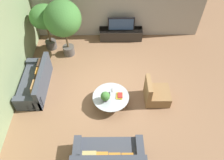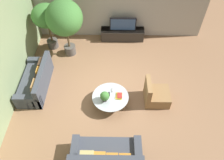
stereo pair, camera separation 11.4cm
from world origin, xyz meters
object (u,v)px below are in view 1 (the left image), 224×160
at_px(media_console, 121,34).
at_px(potted_palm_corner, 63,20).
at_px(couch_near_entry, 109,156).
at_px(armchair_wicker, 156,94).
at_px(couch_by_wall, 36,82).
at_px(potted_plant_tabletop, 105,96).
at_px(potted_palm_tall, 44,19).
at_px(coffee_table, 111,99).
at_px(television, 121,24).

xyz_separation_m(media_console, potted_palm_corner, (-2.11, -0.97, 1.35)).
distance_m(couch_near_entry, armchair_wicker, 2.57).
distance_m(couch_by_wall, armchair_wicker, 4.07).
bearing_deg(potted_plant_tabletop, media_console, 80.31).
bearing_deg(couch_by_wall, potted_palm_tall, 176.76).
bearing_deg(media_console, coffee_table, -97.37).
xyz_separation_m(couch_near_entry, potted_palm_tall, (-2.37, 4.76, 1.10)).
relative_size(coffee_table, couch_near_entry, 0.63).
bearing_deg(media_console, couch_near_entry, -95.53).
distance_m(television, armchair_wicker, 3.47).
bearing_deg(couch_by_wall, armchair_wicker, 82.64).
xyz_separation_m(media_console, couch_by_wall, (-3.01, -2.76, 0.05)).
bearing_deg(coffee_table, couch_by_wall, 164.92).
height_order(television, couch_by_wall, television).
relative_size(media_console, couch_near_entry, 0.98).
bearing_deg(coffee_table, potted_plant_tabletop, -138.67).
bearing_deg(potted_palm_corner, potted_palm_tall, 153.05).
bearing_deg(couch_by_wall, potted_palm_corner, 153.34).
relative_size(coffee_table, potted_plant_tabletop, 3.24).
bearing_deg(television, coffee_table, -97.37).
distance_m(coffee_table, couch_near_entry, 1.89).
bearing_deg(potted_plant_tabletop, armchair_wicker, 11.02).
height_order(armchair_wicker, potted_palm_corner, potted_palm_corner).
height_order(coffee_table, couch_near_entry, couch_near_entry).
bearing_deg(potted_palm_corner, couch_by_wall, -116.66).
relative_size(couch_by_wall, couch_near_entry, 1.04).
xyz_separation_m(armchair_wicker, potted_palm_tall, (-3.91, 2.70, 1.12)).
xyz_separation_m(couch_near_entry, potted_palm_corner, (-1.60, 4.37, 1.31)).
relative_size(television, armchair_wicker, 1.27).
relative_size(armchair_wicker, potted_palm_tall, 0.45).
height_order(media_console, armchair_wicker, armchair_wicker).
bearing_deg(potted_palm_corner, couch_near_entry, -69.90).
relative_size(media_console, television, 1.67).
bearing_deg(couch_by_wall, media_console, 132.48).
xyz_separation_m(media_console, potted_palm_tall, (-2.89, -0.57, 1.15)).
height_order(potted_palm_corner, potted_plant_tabletop, potted_palm_corner).
relative_size(media_console, potted_palm_tall, 0.96).
relative_size(couch_near_entry, potted_palm_tall, 0.97).
relative_size(potted_palm_corner, potted_plant_tabletop, 6.37).
bearing_deg(potted_palm_tall, media_console, 11.25).
xyz_separation_m(potted_palm_tall, potted_palm_corner, (0.77, -0.39, 0.20)).
distance_m(television, potted_plant_tabletop, 3.65).
bearing_deg(armchair_wicker, coffee_table, 96.62).
xyz_separation_m(television, armchair_wicker, (1.02, -3.28, -0.47)).
xyz_separation_m(couch_by_wall, potted_palm_corner, (0.90, 1.79, 1.30)).
relative_size(coffee_table, potted_palm_corner, 0.51).
xyz_separation_m(media_console, armchair_wicker, (1.02, -3.28, 0.03)).
bearing_deg(couch_near_entry, potted_palm_corner, -69.90).
distance_m(potted_palm_tall, potted_plant_tabletop, 3.87).
bearing_deg(television, potted_palm_corner, -155.43).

